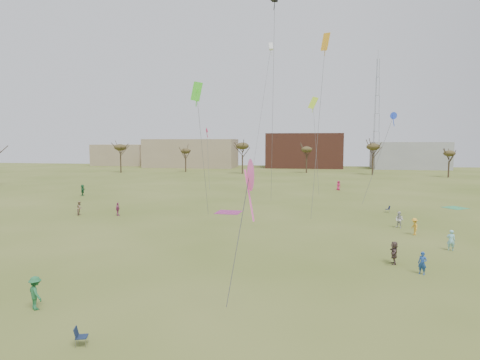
% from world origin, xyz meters
% --- Properties ---
extents(ground, '(260.00, 260.00, 0.00)m').
position_xyz_m(ground, '(0.00, 0.00, 0.00)').
color(ground, '#46571B').
rests_on(ground, ground).
extents(flyer_near_center, '(1.38, 1.23, 1.85)m').
position_xyz_m(flyer_near_center, '(-8.19, -7.01, 0.93)').
color(flyer_near_center, '#22683A').
rests_on(flyer_near_center, ground).
extents(flyer_near_right, '(0.69, 0.63, 1.59)m').
position_xyz_m(flyer_near_right, '(14.37, 2.77, 0.80)').
color(flyer_near_right, navy).
rests_on(flyer_near_right, ground).
extents(spectator_fore_b, '(0.82, 0.96, 1.73)m').
position_xyz_m(spectator_fore_b, '(-21.74, 20.02, 0.86)').
color(spectator_fore_b, '#9B7B62').
rests_on(spectator_fore_b, ground).
extents(spectator_fore_c, '(0.71, 1.66, 1.73)m').
position_xyz_m(spectator_fore_c, '(12.92, 4.97, 0.87)').
color(spectator_fore_c, '#513E3A').
rests_on(spectator_fore_c, ground).
extents(flyer_mid_b, '(0.80, 1.18, 1.68)m').
position_xyz_m(flyer_mid_b, '(16.88, 15.35, 0.84)').
color(flyer_mid_b, gold).
rests_on(flyer_mid_b, ground).
extents(flyer_mid_c, '(0.72, 0.54, 1.77)m').
position_xyz_m(flyer_mid_c, '(18.45, 9.76, 0.89)').
color(flyer_mid_c, '#82CCD9').
rests_on(flyer_mid_c, ground).
extents(spectator_mid_d, '(0.46, 0.98, 1.64)m').
position_xyz_m(spectator_mid_d, '(-16.82, 20.38, 0.82)').
color(spectator_mid_d, '#A34474').
rests_on(spectator_mid_d, ground).
extents(spectator_mid_e, '(1.08, 1.04, 1.75)m').
position_xyz_m(spectator_mid_e, '(16.13, 18.51, 0.88)').
color(spectator_mid_e, silver).
rests_on(spectator_mid_e, ground).
extents(flyer_far_a, '(1.06, 1.84, 1.89)m').
position_xyz_m(flyer_far_a, '(-31.35, 37.01, 0.95)').
color(flyer_far_a, '#216338').
rests_on(flyer_far_a, ground).
extents(flyer_far_b, '(1.05, 0.97, 1.79)m').
position_xyz_m(flyer_far_b, '(12.19, 52.18, 0.90)').
color(flyer_far_b, '#C72257').
rests_on(flyer_far_b, ground).
extents(blanket_plum, '(3.35, 3.35, 0.03)m').
position_xyz_m(blanket_plum, '(-3.67, 24.96, 0.00)').
color(blanket_plum, '#992F74').
rests_on(blanket_plum, ground).
extents(blanket_olive, '(3.63, 3.63, 0.03)m').
position_xyz_m(blanket_olive, '(26.70, 33.61, 0.00)').
color(blanket_olive, '#36955B').
rests_on(blanket_olive, ground).
extents(camp_chair_center, '(0.67, 0.65, 0.87)m').
position_xyz_m(camp_chair_center, '(-3.54, -10.29, 0.26)').
color(camp_chair_center, '#15223B').
rests_on(camp_chair_center, ground).
extents(camp_chair_right, '(0.60, 0.56, 0.87)m').
position_xyz_m(camp_chair_right, '(16.73, 28.32, 0.26)').
color(camp_chair_right, '#161A3D').
rests_on(camp_chair_right, ground).
extents(kites_aloft, '(61.69, 66.00, 27.77)m').
position_xyz_m(kites_aloft, '(1.06, 27.17, 20.31)').
color(kites_aloft, red).
rests_on(kites_aloft, ground).
extents(tree_line, '(117.44, 49.32, 8.91)m').
position_xyz_m(tree_line, '(-2.85, 79.12, 7.09)').
color(tree_line, '#3A2B1E').
rests_on(tree_line, ground).
extents(building_tan, '(32.00, 14.00, 10.00)m').
position_xyz_m(building_tan, '(-35.00, 115.00, 5.00)').
color(building_tan, '#937F60').
rests_on(building_tan, ground).
extents(building_brick, '(26.00, 16.00, 12.00)m').
position_xyz_m(building_brick, '(5.00, 120.00, 6.00)').
color(building_brick, brown).
rests_on(building_brick, ground).
extents(building_grey, '(24.00, 12.00, 9.00)m').
position_xyz_m(building_grey, '(40.00, 118.00, 4.50)').
color(building_grey, gray).
rests_on(building_grey, ground).
extents(building_tan_west, '(20.00, 12.00, 8.00)m').
position_xyz_m(building_tan_west, '(-65.00, 122.00, 4.00)').
color(building_tan_west, '#937F60').
rests_on(building_tan_west, ground).
extents(radio_tower, '(1.51, 1.72, 41.00)m').
position_xyz_m(radio_tower, '(30.00, 125.00, 19.21)').
color(radio_tower, '#9EA3A8').
rests_on(radio_tower, ground).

